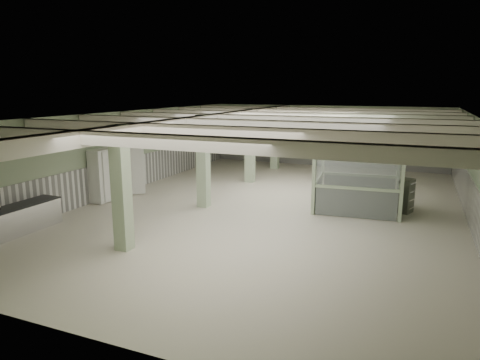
% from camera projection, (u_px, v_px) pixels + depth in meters
% --- Properties ---
extents(floor, '(20.00, 20.00, 0.00)m').
position_uv_depth(floor, '(272.00, 207.00, 16.91)').
color(floor, beige).
rests_on(floor, ground).
extents(ceiling, '(14.00, 20.00, 0.02)m').
position_uv_depth(ceiling, '(273.00, 115.00, 16.16)').
color(ceiling, silver).
rests_on(ceiling, wall_back).
extents(wall_back, '(14.00, 0.02, 3.60)m').
position_uv_depth(wall_back, '(325.00, 136.00, 25.56)').
color(wall_back, '#9EAF8C').
rests_on(wall_back, floor).
extents(wall_front, '(14.00, 0.02, 3.60)m').
position_uv_depth(wall_front, '(93.00, 249.00, 7.51)').
color(wall_front, '#9EAF8C').
rests_on(wall_front, floor).
extents(wall_left, '(0.02, 20.00, 3.60)m').
position_uv_depth(wall_left, '(124.00, 152.00, 19.17)').
color(wall_left, '#9EAF8C').
rests_on(wall_left, floor).
extents(wall_right, '(0.02, 20.00, 3.60)m').
position_uv_depth(wall_right, '(477.00, 176.00, 13.90)').
color(wall_right, '#9EAF8C').
rests_on(wall_right, floor).
extents(wainscot_left, '(0.05, 19.90, 1.50)m').
position_uv_depth(wainscot_left, '(126.00, 175.00, 19.38)').
color(wainscot_left, white).
rests_on(wainscot_left, floor).
extents(wainscot_right, '(0.05, 19.90, 1.50)m').
position_uv_depth(wainscot_right, '(473.00, 207.00, 14.13)').
color(wainscot_right, white).
rests_on(wainscot_right, floor).
extents(wainscot_back, '(13.90, 0.05, 1.50)m').
position_uv_depth(wainscot_back, '(325.00, 153.00, 25.76)').
color(wainscot_back, white).
rests_on(wainscot_back, floor).
extents(girder, '(0.45, 19.90, 0.40)m').
position_uv_depth(girder, '(214.00, 119.00, 17.15)').
color(girder, white).
rests_on(girder, ceiling).
extents(beam_a, '(13.90, 0.35, 0.32)m').
position_uv_depth(beam_a, '(166.00, 142.00, 9.43)').
color(beam_a, white).
rests_on(beam_a, ceiling).
extents(beam_b, '(13.90, 0.35, 0.32)m').
position_uv_depth(beam_b, '(216.00, 132.00, 11.68)').
color(beam_b, white).
rests_on(beam_b, ceiling).
extents(beam_c, '(13.90, 0.35, 0.32)m').
position_uv_depth(beam_c, '(249.00, 125.00, 13.94)').
color(beam_c, white).
rests_on(beam_c, ceiling).
extents(beam_d, '(13.90, 0.35, 0.32)m').
position_uv_depth(beam_d, '(273.00, 120.00, 16.20)').
color(beam_d, white).
rests_on(beam_d, ceiling).
extents(beam_e, '(13.90, 0.35, 0.32)m').
position_uv_depth(beam_e, '(291.00, 116.00, 18.45)').
color(beam_e, white).
rests_on(beam_e, ceiling).
extents(beam_f, '(13.90, 0.35, 0.32)m').
position_uv_depth(beam_f, '(306.00, 113.00, 20.71)').
color(beam_f, white).
rests_on(beam_f, ceiling).
extents(beam_g, '(13.90, 0.35, 0.32)m').
position_uv_depth(beam_g, '(317.00, 111.00, 22.97)').
color(beam_g, white).
rests_on(beam_g, ceiling).
extents(column_a, '(0.42, 0.42, 3.60)m').
position_uv_depth(column_a, '(121.00, 189.00, 12.06)').
color(column_a, '#AEC59F').
rests_on(column_a, floor).
extents(column_b, '(0.42, 0.42, 3.60)m').
position_uv_depth(column_b, '(203.00, 162.00, 16.57)').
color(column_b, '#AEC59F').
rests_on(column_b, floor).
extents(column_c, '(0.42, 0.42, 3.60)m').
position_uv_depth(column_c, '(250.00, 146.00, 21.09)').
color(column_c, '#AEC59F').
rests_on(column_c, floor).
extents(column_d, '(0.42, 0.42, 3.60)m').
position_uv_depth(column_d, '(275.00, 138.00, 24.70)').
color(column_d, '#AEC59F').
rests_on(column_d, floor).
extents(pendant_front, '(0.44, 0.44, 0.22)m').
position_uv_depth(pendant_front, '(233.00, 146.00, 11.57)').
color(pendant_front, '#2B3729').
rests_on(pendant_front, ceiling).
extents(pendant_mid, '(0.44, 0.44, 0.22)m').
position_uv_depth(pendant_mid, '(289.00, 129.00, 16.54)').
color(pendant_mid, '#2B3729').
rests_on(pendant_mid, ceiling).
extents(pendant_back, '(0.44, 0.44, 0.22)m').
position_uv_depth(pendant_back, '(318.00, 120.00, 21.05)').
color(pendant_back, '#2B3729').
rests_on(pendant_back, ceiling).
extents(walkin_cooler, '(1.10, 2.35, 2.15)m').
position_uv_depth(walkin_cooler, '(114.00, 173.00, 18.03)').
color(walkin_cooler, white).
rests_on(walkin_cooler, floor).
extents(guard_booth, '(3.51, 3.05, 2.65)m').
position_uv_depth(guard_booth, '(359.00, 164.00, 16.20)').
color(guard_booth, '#ADC29B').
rests_on(guard_booth, floor).
extents(filing_cabinet, '(0.60, 0.70, 1.29)m').
position_uv_depth(filing_cabinet, '(406.00, 196.00, 15.97)').
color(filing_cabinet, '#5D6252').
rests_on(filing_cabinet, floor).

